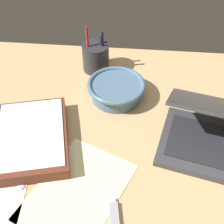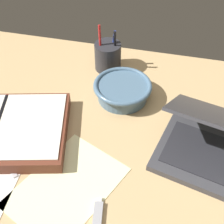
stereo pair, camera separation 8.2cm
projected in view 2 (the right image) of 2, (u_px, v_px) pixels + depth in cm
name	position (u px, v px, depth cm)	size (l,w,h in cm)	color
desk_top	(99.00, 156.00, 82.17)	(140.00, 100.00, 2.00)	tan
bowl	(123.00, 90.00, 94.75)	(17.79, 17.79, 5.57)	slate
pen_cup	(108.00, 56.00, 104.44)	(8.84, 8.84, 16.16)	#28282D
paper_sheet_front	(67.00, 186.00, 74.54)	(18.98, 26.81, 0.16)	#F4EFB2
usb_drive	(98.00, 214.00, 69.16)	(2.96, 7.37, 1.00)	#99999E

